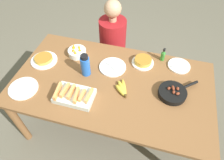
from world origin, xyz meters
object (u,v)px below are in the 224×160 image
hot_sauce_bottle (163,55)px  fruit_bowl_mango (77,52)px  melon_tray (74,95)px  empty_plate_near_front (23,88)px  frittata_plate_side (143,61)px  skillet (173,93)px  frittata_plate_center (44,59)px  banana_bunch (122,89)px  empty_plate_far_left (113,67)px  empty_plate_far_right (179,66)px  person_figure (113,50)px  water_bottle (85,65)px

hot_sauce_bottle → fruit_bowl_mango: bearing=-169.4°
melon_tray → empty_plate_near_front: bearing=-176.0°
frittata_plate_side → fruit_bowl_mango: 0.66m
melon_tray → frittata_plate_side: bearing=49.4°
skillet → fruit_bowl_mango: size_ratio=1.82×
frittata_plate_center → empty_plate_near_front: frittata_plate_center is taller
frittata_plate_center → banana_bunch: bearing=-10.4°
melon_tray → fruit_bowl_mango: 0.54m
empty_plate_far_left → empty_plate_far_right: 0.64m
empty_plate_far_right → person_figure: (-0.75, 0.33, -0.26)m
person_figure → empty_plate_near_front: bearing=-118.7°
water_bottle → banana_bunch: bearing=-16.1°
empty_plate_far_right → melon_tray: bearing=-143.3°
skillet → water_bottle: bearing=136.5°
skillet → person_figure: bearing=95.0°
banana_bunch → empty_plate_near_front: (-0.83, -0.22, -0.01)m
frittata_plate_side → skillet: bearing=-44.8°
skillet → banana_bunch: bearing=148.7°
frittata_plate_center → water_bottle: bearing=-5.6°
frittata_plate_side → person_figure: 0.63m
banana_bunch → person_figure: bearing=111.3°
banana_bunch → empty_plate_far_right: bearing=43.4°
melon_tray → empty_plate_far_right: bearing=36.7°
empty_plate_near_front → hot_sauce_bottle: 1.32m
melon_tray → empty_plate_far_left: 0.48m
empty_plate_near_front → empty_plate_far_right: 1.44m
person_figure → frittata_plate_side: bearing=-43.3°
banana_bunch → empty_plate_far_left: banana_bunch is taller
fruit_bowl_mango → person_figure: 0.58m
fruit_bowl_mango → hot_sauce_bottle: hot_sauce_bottle is taller
skillet → hot_sauce_bottle: size_ratio=2.32×
empty_plate_far_right → water_bottle: water_bottle is taller
empty_plate_near_front → person_figure: person_figure is taller
empty_plate_near_front → person_figure: bearing=61.3°
frittata_plate_center → empty_plate_near_front: 0.37m
banana_bunch → person_figure: (-0.30, 0.77, -0.27)m
frittata_plate_center → water_bottle: water_bottle is taller
empty_plate_near_front → hot_sauce_bottle: size_ratio=1.80×
empty_plate_far_left → fruit_bowl_mango: (-0.39, 0.08, 0.03)m
empty_plate_far_right → empty_plate_far_left: bearing=-163.0°
empty_plate_far_right → water_bottle: bearing=-158.5°
melon_tray → empty_plate_near_front: 0.47m
frittata_plate_side → hot_sauce_bottle: 0.21m
fruit_bowl_mango → person_figure: bearing=60.3°
skillet → empty_plate_near_front: size_ratio=1.29×
skillet → frittata_plate_center: size_ratio=1.28×
skillet → frittata_plate_center: bearing=135.3°
melon_tray → water_bottle: (-0.00, 0.29, 0.07)m
banana_bunch → fruit_bowl_mango: fruit_bowl_mango is taller
hot_sauce_bottle → person_figure: 0.72m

